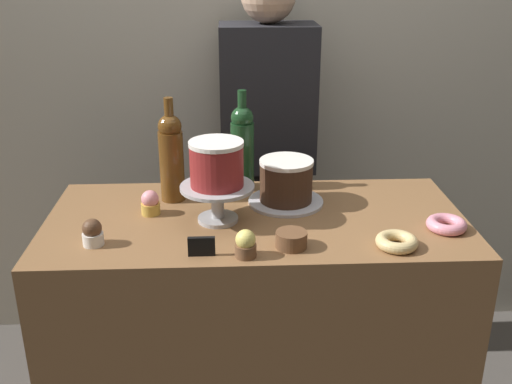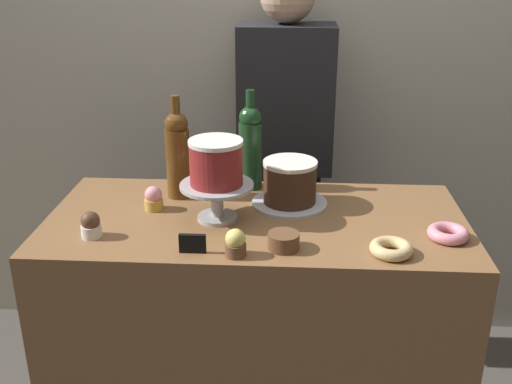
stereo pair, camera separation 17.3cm
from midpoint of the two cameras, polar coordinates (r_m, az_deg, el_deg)
The scene contains 16 objects.
back_wall at distance 2.50m, azimuth -3.01°, elevation 13.96°, with size 6.00×0.05×2.60m.
display_counter at distance 2.00m, azimuth -2.56°, elevation -14.52°, with size 1.23×0.59×0.92m.
cake_stand_pedestal at distance 1.72m, azimuth -6.57°, elevation -0.51°, with size 0.21×0.21×0.11m.
white_layer_cake at distance 1.69m, azimuth -6.71°, elevation 2.64°, with size 0.15×0.15×0.13m.
silver_serving_platter at distance 1.86m, azimuth 0.18°, elevation -0.97°, with size 0.23×0.23×0.01m.
chocolate_round_cake at distance 1.83m, azimuth 0.18°, elevation 1.07°, with size 0.16×0.16×0.13m.
wine_bottle_green at distance 1.94m, azimuth -3.87°, elevation 4.35°, with size 0.08×0.08×0.33m.
wine_bottle_amber at distance 1.87m, azimuth -10.69°, elevation 3.36°, with size 0.08×0.08×0.33m.
cupcake_lemon at distance 1.54m, azimuth -4.25°, elevation -5.04°, with size 0.06×0.06×0.07m.
cupcake_chocolate at distance 1.67m, azimuth -18.16°, elevation -3.78°, with size 0.06×0.06×0.07m.
cupcake_strawberry at distance 1.82m, azimuth -12.71°, elevation -1.09°, with size 0.06×0.06×0.07m.
donut_pink at distance 1.74m, azimuth 14.94°, elevation -3.06°, with size 0.11×0.11×0.03m.
donut_glazed at distance 1.61m, azimuth 10.23°, elevation -4.74°, with size 0.11×0.11×0.03m.
cookie_stack at distance 1.58m, azimuth 0.24°, elevation -4.60°, with size 0.08×0.08×0.04m.
price_sign_chalkboard at distance 1.56m, azimuth -8.40°, elevation -5.21°, with size 0.07×0.01×0.05m.
barista_figure at distance 2.39m, azimuth -1.01°, elevation 2.16°, with size 0.36×0.22×1.60m.
Camera 1 is at (-0.08, -1.61, 1.65)m, focal length 42.16 mm.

